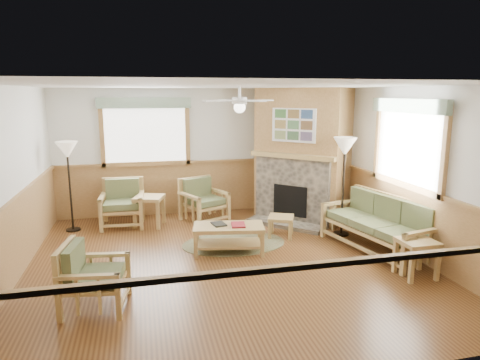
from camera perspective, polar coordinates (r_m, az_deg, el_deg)
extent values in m
cube|color=brown|center=(6.84, -1.96, -10.84)|extent=(6.00, 6.00, 0.01)
cube|color=white|center=(6.33, -2.13, 12.47)|extent=(6.00, 6.00, 0.01)
cube|color=white|center=(9.37, -5.62, 3.80)|extent=(6.00, 0.02, 2.70)
cube|color=white|center=(3.65, 7.28, -8.45)|extent=(6.00, 0.02, 2.70)
cube|color=white|center=(6.57, -28.64, -0.81)|extent=(0.02, 6.00, 2.70)
cube|color=white|center=(7.61, 20.72, 1.35)|extent=(0.02, 6.00, 2.70)
cylinder|color=brown|center=(7.58, -0.83, -8.45)|extent=(2.05, 2.05, 0.01)
cube|color=maroon|center=(7.04, -0.25, -5.88)|extent=(0.26, 0.33, 0.03)
cube|color=black|center=(7.10, -2.84, -5.79)|extent=(0.24, 0.30, 0.03)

